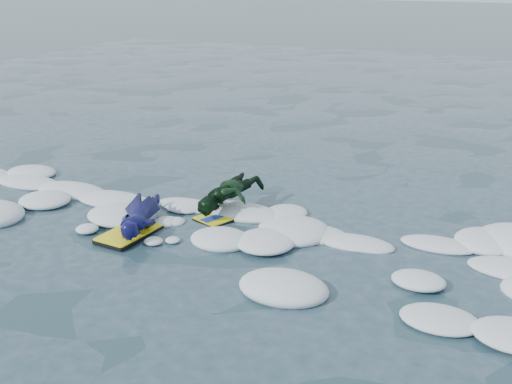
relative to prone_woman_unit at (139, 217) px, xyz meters
The scene contains 4 objects.
ground 1.23m from the prone_woman_unit, 30.47° to the right, with size 120.00×120.00×0.00m, color #1B3242.
foam_band 1.15m from the prone_woman_unit, 21.61° to the left, with size 12.00×3.10×0.30m, color white, non-canonical shape.
prone_woman_unit is the anchor object (origin of this frame).
prone_child_unit 1.40m from the prone_woman_unit, 49.85° to the left, with size 0.85×1.39×0.51m.
Camera 1 is at (3.82, -6.33, 3.55)m, focal length 45.00 mm.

